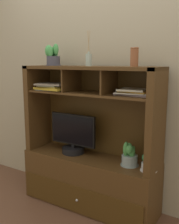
% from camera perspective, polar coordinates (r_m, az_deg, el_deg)
% --- Properties ---
extents(floor_plane, '(6.00, 6.00, 0.02)m').
position_cam_1_polar(floor_plane, '(2.86, 0.00, -19.30)').
color(floor_plane, brown).
rests_on(floor_plane, ground).
extents(back_wall, '(6.00, 0.02, 2.80)m').
position_cam_1_polar(back_wall, '(2.68, 2.75, 10.26)').
color(back_wall, '#B1A78C').
rests_on(back_wall, ground).
extents(media_console, '(1.36, 0.44, 1.38)m').
position_cam_1_polar(media_console, '(2.67, 0.09, -10.99)').
color(media_console, '#4D3217').
rests_on(media_console, ground).
extents(tv_monitor, '(0.51, 0.22, 0.40)m').
position_cam_1_polar(tv_monitor, '(2.69, -3.56, -5.37)').
color(tv_monitor, black).
rests_on(tv_monitor, media_console).
extents(potted_orchid, '(0.16, 0.16, 0.22)m').
position_cam_1_polar(potted_orchid, '(2.43, 8.56, -9.16)').
color(potted_orchid, '#879999').
rests_on(potted_orchid, media_console).
extents(potted_fern, '(0.14, 0.14, 0.20)m').
position_cam_1_polar(potted_fern, '(2.34, 12.67, -10.29)').
color(potted_fern, silver).
rests_on(potted_fern, media_console).
extents(magazine_stack_left, '(0.32, 0.26, 0.05)m').
position_cam_1_polar(magazine_stack_left, '(2.30, 9.50, 4.21)').
color(magazine_stack_left, slate).
rests_on(magazine_stack_left, media_console).
extents(magazine_stack_centre, '(0.35, 0.29, 0.07)m').
position_cam_1_polar(magazine_stack_centre, '(2.68, -7.85, 5.37)').
color(magazine_stack_centre, slate).
rests_on(magazine_stack_centre, media_console).
extents(diffuser_bottle, '(0.06, 0.06, 0.31)m').
position_cam_1_polar(diffuser_bottle, '(2.46, -0.17, 11.21)').
color(diffuser_bottle, '#A8BDB3').
rests_on(diffuser_bottle, media_console).
extents(potted_succulent, '(0.16, 0.16, 0.21)m').
position_cam_1_polar(potted_succulent, '(2.75, -7.90, 11.76)').
color(potted_succulent, '#444454').
rests_on(potted_succulent, media_console).
extents(ceramic_vase, '(0.07, 0.07, 0.16)m').
position_cam_1_polar(ceramic_vase, '(2.26, 9.60, 11.56)').
color(ceramic_vase, brown).
rests_on(ceramic_vase, media_console).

